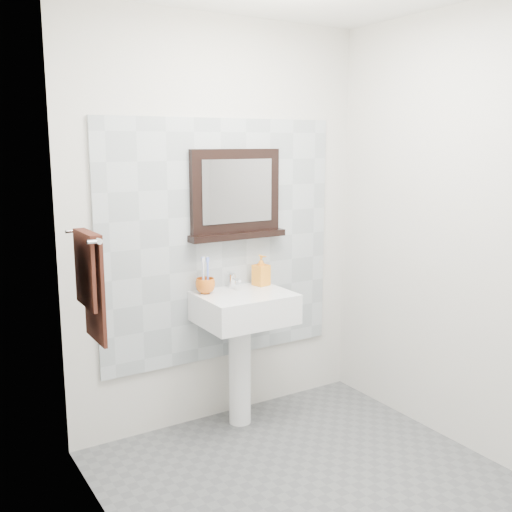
% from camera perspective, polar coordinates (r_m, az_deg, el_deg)
% --- Properties ---
extents(floor, '(2.00, 2.20, 0.01)m').
position_cam_1_polar(floor, '(3.29, 6.64, -21.60)').
color(floor, '#57595C').
rests_on(floor, ground).
extents(back_wall, '(2.00, 0.01, 2.50)m').
position_cam_1_polar(back_wall, '(3.73, -3.44, 2.97)').
color(back_wall, silver).
rests_on(back_wall, ground).
extents(left_wall, '(0.01, 2.20, 2.50)m').
position_cam_1_polar(left_wall, '(2.34, -12.29, -1.96)').
color(left_wall, silver).
rests_on(left_wall, ground).
extents(right_wall, '(0.01, 2.20, 2.50)m').
position_cam_1_polar(right_wall, '(3.53, 19.96, 1.89)').
color(right_wall, silver).
rests_on(right_wall, ground).
extents(splashback, '(1.60, 0.02, 1.50)m').
position_cam_1_polar(splashback, '(3.74, -3.34, 1.43)').
color(splashback, '#A8B2B6').
rests_on(splashback, back_wall).
extents(pedestal_sink, '(0.55, 0.44, 0.96)m').
position_cam_1_polar(pedestal_sink, '(3.68, -1.21, -6.29)').
color(pedestal_sink, white).
rests_on(pedestal_sink, ground).
extents(toothbrush_cup, '(0.14, 0.14, 0.09)m').
position_cam_1_polar(toothbrush_cup, '(3.62, -4.85, -2.84)').
color(toothbrush_cup, orange).
rests_on(toothbrush_cup, pedestal_sink).
extents(toothbrushes, '(0.05, 0.04, 0.21)m').
position_cam_1_polar(toothbrushes, '(3.60, -4.83, -1.65)').
color(toothbrushes, white).
rests_on(toothbrushes, toothbrush_cup).
extents(soap_dispenser, '(0.10, 0.11, 0.20)m').
position_cam_1_polar(soap_dispenser, '(3.80, 0.49, -1.36)').
color(soap_dispenser, orange).
rests_on(soap_dispenser, pedestal_sink).
extents(framed_mirror, '(0.65, 0.11, 0.55)m').
position_cam_1_polar(framed_mirror, '(3.72, -1.96, 5.70)').
color(framed_mirror, black).
rests_on(framed_mirror, back_wall).
extents(towel_bar, '(0.07, 0.40, 0.03)m').
position_cam_1_polar(towel_bar, '(3.00, -15.85, 1.86)').
color(towel_bar, silver).
rests_on(towel_bar, left_wall).
extents(hand_towel, '(0.06, 0.30, 0.55)m').
position_cam_1_polar(hand_towel, '(3.04, -15.51, -2.05)').
color(hand_towel, black).
rests_on(hand_towel, towel_bar).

